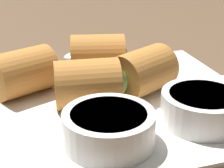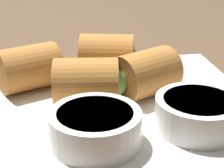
{
  "view_description": "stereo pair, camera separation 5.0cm",
  "coord_description": "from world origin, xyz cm",
  "px_view_note": "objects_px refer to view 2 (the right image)",
  "views": [
    {
      "loc": [
        13.25,
        33.08,
        21.08
      ],
      "look_at": [
        2.63,
        -0.72,
        5.48
      ],
      "focal_mm": 60.0,
      "sensor_mm": 36.0,
      "label": 1
    },
    {
      "loc": [
        8.38,
        34.24,
        21.08
      ],
      "look_at": [
        2.63,
        -0.72,
        5.48
      ],
      "focal_mm": 60.0,
      "sensor_mm": 36.0,
      "label": 2
    }
  ],
  "objects_px": {
    "serving_plate": "(112,107)",
    "dipping_bowl_far": "(198,112)",
    "dipping_bowl_near": "(95,126)",
    "spoon": "(83,57)"
  },
  "relations": [
    {
      "from": "serving_plate",
      "to": "dipping_bowl_far",
      "type": "height_order",
      "value": "dipping_bowl_far"
    },
    {
      "from": "serving_plate",
      "to": "spoon",
      "type": "distance_m",
      "value": 0.17
    },
    {
      "from": "dipping_bowl_near",
      "to": "spoon",
      "type": "height_order",
      "value": "dipping_bowl_near"
    },
    {
      "from": "spoon",
      "to": "dipping_bowl_far",
      "type": "bearing_deg",
      "value": 109.44
    },
    {
      "from": "dipping_bowl_near",
      "to": "dipping_bowl_far",
      "type": "xyz_separation_m",
      "value": [
        -0.1,
        -0.01,
        0.0
      ]
    },
    {
      "from": "dipping_bowl_far",
      "to": "dipping_bowl_near",
      "type": "bearing_deg",
      "value": 5.85
    },
    {
      "from": "dipping_bowl_near",
      "to": "serving_plate",
      "type": "bearing_deg",
      "value": -109.39
    },
    {
      "from": "dipping_bowl_far",
      "to": "spoon",
      "type": "bearing_deg",
      "value": -70.56
    },
    {
      "from": "dipping_bowl_near",
      "to": "spoon",
      "type": "distance_m",
      "value": 0.25
    },
    {
      "from": "serving_plate",
      "to": "spoon",
      "type": "xyz_separation_m",
      "value": [
        0.02,
        -0.17,
        -0.0
      ]
    }
  ]
}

